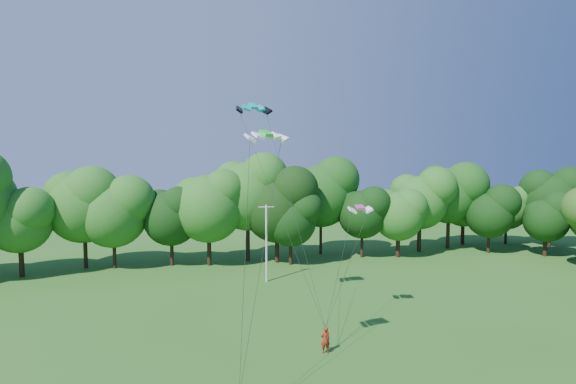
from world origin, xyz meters
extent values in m
cylinder|color=silver|center=(3.37, 27.32, 4.02)|extent=(0.20, 0.20, 8.03)
cube|color=silver|center=(3.37, 27.32, 7.83)|extent=(1.60, 0.30, 0.08)
imported|color=#A22114|center=(3.51, 9.59, 0.89)|extent=(0.66, 0.44, 1.77)
cube|color=#05A5A8|center=(0.22, 17.60, 16.96)|extent=(2.81, 1.42, 0.61)
cube|color=#25CD1E|center=(-1.07, 6.82, 14.26)|extent=(2.50, 1.49, 0.44)
cube|color=#C83791|center=(8.13, 14.63, 9.05)|extent=(1.98, 1.15, 0.31)
cylinder|color=black|center=(6.45, 35.34, 2.23)|extent=(0.42, 0.42, 4.46)
ellipsoid|color=black|center=(6.45, 35.34, 8.10)|extent=(8.91, 8.91, 9.72)
cylinder|color=#382116|center=(35.78, 39.34, 1.84)|extent=(0.47, 0.47, 3.68)
ellipsoid|color=#29631E|center=(35.78, 39.34, 6.68)|extent=(7.35, 7.35, 8.02)
camera|label=1|loc=(-6.34, -17.60, 12.95)|focal=28.00mm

